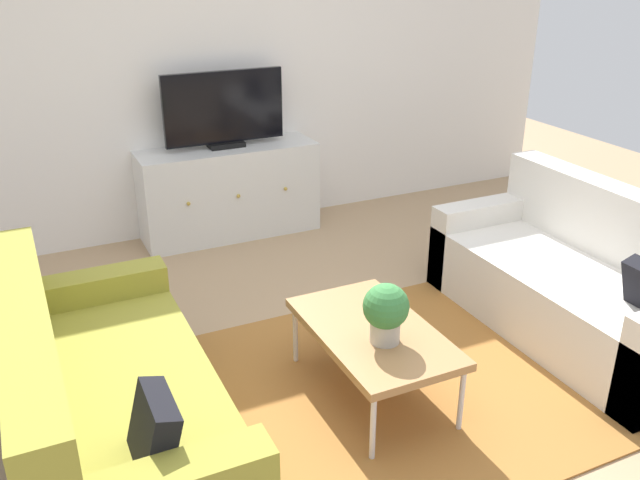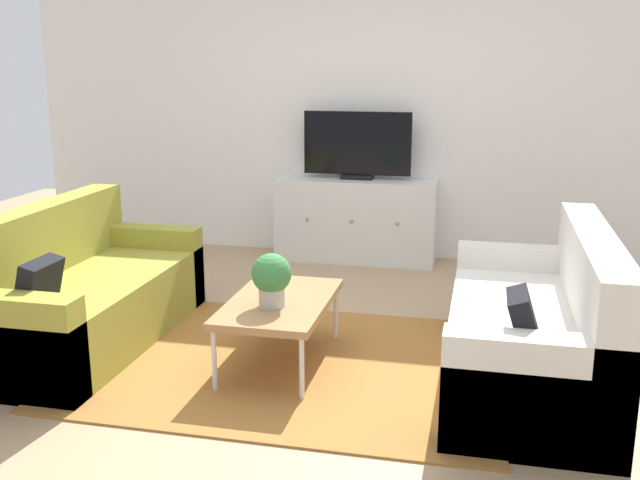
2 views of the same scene
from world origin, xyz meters
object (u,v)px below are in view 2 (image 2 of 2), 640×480
(couch_right_side, at_px, (543,335))
(tv_console, at_px, (356,220))
(flat_screen_tv, at_px, (357,146))
(couch_left_side, at_px, (76,298))
(potted_plant, at_px, (271,277))
(coffee_table, at_px, (280,304))

(couch_right_side, bearing_deg, tv_console, 121.89)
(couch_right_side, height_order, flat_screen_tv, flat_screen_tv)
(tv_console, height_order, flat_screen_tv, flat_screen_tv)
(tv_console, xyz_separation_m, flat_screen_tv, (-0.00, 0.02, 0.67))
(couch_left_side, height_order, flat_screen_tv, flat_screen_tv)
(potted_plant, distance_m, tv_console, 2.56)
(couch_left_side, xyz_separation_m, potted_plant, (1.36, -0.18, 0.28))
(couch_left_side, relative_size, flat_screen_tv, 1.90)
(couch_right_side, xyz_separation_m, flat_screen_tv, (-1.48, 2.39, 0.75))
(couch_left_side, relative_size, tv_console, 1.27)
(potted_plant, height_order, flat_screen_tv, flat_screen_tv)
(potted_plant, relative_size, flat_screen_tv, 0.32)
(couch_right_side, xyz_separation_m, coffee_table, (-1.50, -0.05, 0.08))
(couch_right_side, relative_size, potted_plant, 5.85)
(flat_screen_tv, bearing_deg, couch_right_side, -58.33)
(couch_left_side, height_order, potted_plant, couch_left_side)
(potted_plant, bearing_deg, coffee_table, 86.00)
(couch_left_side, distance_m, potted_plant, 1.40)
(couch_left_side, xyz_separation_m, tv_console, (1.40, 2.37, 0.08))
(flat_screen_tv, bearing_deg, couch_left_side, -120.25)
(couch_left_side, bearing_deg, coffee_table, -2.17)
(couch_left_side, distance_m, flat_screen_tv, 2.87)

